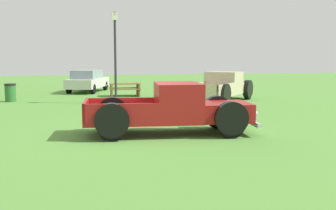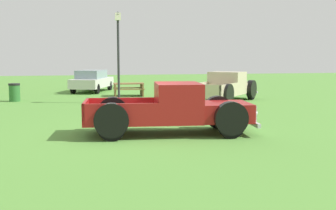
{
  "view_description": "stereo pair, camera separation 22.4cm",
  "coord_description": "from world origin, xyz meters",
  "px_view_note": "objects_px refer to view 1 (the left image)",
  "views": [
    {
      "loc": [
        -1.87,
        -12.42,
        2.39
      ],
      "look_at": [
        0.93,
        -0.27,
        0.9
      ],
      "focal_mm": 44.06,
      "sensor_mm": 36.0,
      "label": 1
    },
    {
      "loc": [
        -1.65,
        -12.47,
        2.39
      ],
      "look_at": [
        0.93,
        -0.27,
        0.9
      ],
      "focal_mm": 44.06,
      "sensor_mm": 36.0,
      "label": 2
    }
  ],
  "objects_px": {
    "sedan_distant_b": "(88,80)",
    "picnic_table": "(125,88)",
    "lamp_post_near": "(115,56)",
    "pickup_truck_foreground": "(180,110)",
    "pickup_truck_behind_left": "(224,87)",
    "trash_can": "(10,93)"
  },
  "relations": [
    {
      "from": "sedan_distant_b",
      "to": "picnic_table",
      "type": "xyz_separation_m",
      "value": [
        2.05,
        -3.48,
        -0.27
      ]
    },
    {
      "from": "sedan_distant_b",
      "to": "lamp_post_near",
      "type": "distance_m",
      "value": 7.41
    },
    {
      "from": "sedan_distant_b",
      "to": "picnic_table",
      "type": "distance_m",
      "value": 4.05
    },
    {
      "from": "pickup_truck_foreground",
      "to": "lamp_post_near",
      "type": "distance_m",
      "value": 8.92
    },
    {
      "from": "pickup_truck_foreground",
      "to": "picnic_table",
      "type": "height_order",
      "value": "pickup_truck_foreground"
    },
    {
      "from": "pickup_truck_behind_left",
      "to": "picnic_table",
      "type": "distance_m",
      "value": 6.18
    },
    {
      "from": "pickup_truck_behind_left",
      "to": "lamp_post_near",
      "type": "distance_m",
      "value": 5.97
    },
    {
      "from": "sedan_distant_b",
      "to": "lamp_post_near",
      "type": "relative_size",
      "value": 1.03
    },
    {
      "from": "lamp_post_near",
      "to": "trash_can",
      "type": "bearing_deg",
      "value": 159.51
    },
    {
      "from": "picnic_table",
      "to": "trash_can",
      "type": "bearing_deg",
      "value": -164.98
    },
    {
      "from": "pickup_truck_behind_left",
      "to": "sedan_distant_b",
      "type": "relative_size",
      "value": 1.06
    },
    {
      "from": "pickup_truck_foreground",
      "to": "sedan_distant_b",
      "type": "bearing_deg",
      "value": 98.0
    },
    {
      "from": "sedan_distant_b",
      "to": "trash_can",
      "type": "xyz_separation_m",
      "value": [
        -4.17,
        -5.15,
        -0.28
      ]
    },
    {
      "from": "pickup_truck_foreground",
      "to": "pickup_truck_behind_left",
      "type": "relative_size",
      "value": 1.07
    },
    {
      "from": "pickup_truck_behind_left",
      "to": "lamp_post_near",
      "type": "relative_size",
      "value": 1.09
    },
    {
      "from": "picnic_table",
      "to": "trash_can",
      "type": "relative_size",
      "value": 1.95
    },
    {
      "from": "pickup_truck_behind_left",
      "to": "trash_can",
      "type": "distance_m",
      "value": 11.26
    },
    {
      "from": "pickup_truck_foreground",
      "to": "sedan_distant_b",
      "type": "xyz_separation_m",
      "value": [
        -2.23,
        15.84,
        0.01
      ]
    },
    {
      "from": "pickup_truck_behind_left",
      "to": "trash_can",
      "type": "relative_size",
      "value": 5.23
    },
    {
      "from": "sedan_distant_b",
      "to": "pickup_truck_behind_left",
      "type": "bearing_deg",
      "value": -46.83
    },
    {
      "from": "pickup_truck_behind_left",
      "to": "picnic_table",
      "type": "relative_size",
      "value": 2.68
    },
    {
      "from": "pickup_truck_behind_left",
      "to": "sedan_distant_b",
      "type": "xyz_separation_m",
      "value": [
        -6.87,
        7.33,
        0.02
      ]
    }
  ]
}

